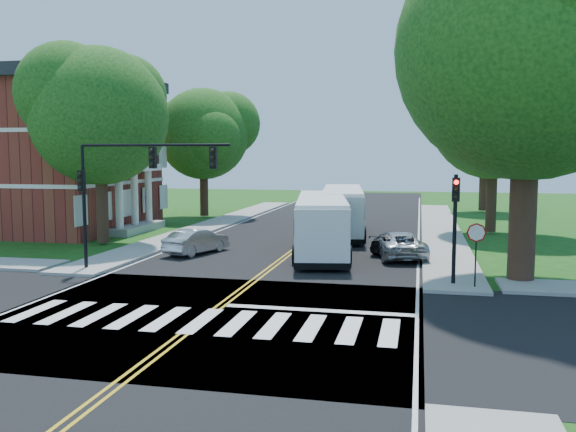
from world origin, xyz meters
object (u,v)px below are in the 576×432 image
(dark_sedan, at_px, (394,242))
(bus_lead, at_px, (321,223))
(bus_follow, at_px, (342,210))
(hatchback, at_px, (197,241))
(signal_ne, at_px, (455,214))
(suv, at_px, (400,245))
(signal_nw, at_px, (130,176))

(dark_sedan, bearing_deg, bus_lead, 31.48)
(bus_follow, xyz_separation_m, hatchback, (-6.67, -9.63, -0.94))
(signal_ne, relative_size, suv, 0.90)
(signal_nw, xyz_separation_m, bus_lead, (7.48, 7.34, -2.76))
(bus_follow, relative_size, hatchback, 2.95)
(bus_lead, height_order, dark_sedan, bus_lead)
(dark_sedan, bearing_deg, signal_nw, 54.62)
(bus_follow, height_order, hatchback, bus_follow)
(bus_lead, xyz_separation_m, hatchback, (-6.51, -1.75, -0.93))
(signal_nw, distance_m, bus_follow, 17.24)
(bus_follow, bearing_deg, dark_sedan, 110.85)
(bus_follow, bearing_deg, signal_nw, 56.25)
(signal_nw, relative_size, signal_ne, 1.62)
(hatchback, distance_m, suv, 10.77)
(signal_nw, distance_m, signal_ne, 14.13)
(bus_lead, bearing_deg, bus_follow, -100.60)
(signal_nw, relative_size, hatchback, 1.75)
(signal_nw, distance_m, hatchback, 6.77)
(hatchback, height_order, suv, suv)
(hatchback, bearing_deg, dark_sedan, -147.44)
(bus_lead, distance_m, hatchback, 6.81)
(bus_follow, distance_m, suv, 9.61)
(bus_lead, bearing_deg, suv, 159.97)
(dark_sedan, bearing_deg, signal_ne, 126.98)
(hatchback, relative_size, suv, 0.84)
(hatchback, height_order, dark_sedan, hatchback)
(suv, bearing_deg, bus_follow, -76.26)
(signal_nw, relative_size, suv, 1.46)
(signal_ne, bearing_deg, suv, 109.85)
(bus_follow, height_order, suv, bus_follow)
(signal_ne, bearing_deg, bus_lead, 131.89)
(hatchback, distance_m, dark_sedan, 10.71)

